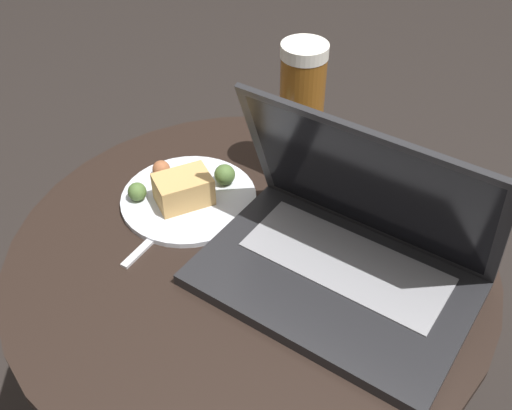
% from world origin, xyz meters
% --- Properties ---
extents(table, '(0.72, 0.72, 0.55)m').
position_xyz_m(table, '(0.00, 0.00, 0.39)').
color(table, '#9E9EA3').
rests_on(table, ground_plane).
extents(napkin, '(0.17, 0.14, 0.00)m').
position_xyz_m(napkin, '(-0.13, 0.00, 0.55)').
color(napkin, '#B7332D').
rests_on(napkin, table).
extents(laptop, '(0.42, 0.32, 0.25)m').
position_xyz_m(laptop, '(0.13, 0.06, 0.60)').
color(laptop, '#232326').
rests_on(laptop, table).
extents(beer_glass, '(0.07, 0.07, 0.24)m').
position_xyz_m(beer_glass, '(-0.08, 0.18, 0.67)').
color(beer_glass, brown).
rests_on(beer_glass, table).
extents(snack_plate, '(0.22, 0.22, 0.06)m').
position_xyz_m(snack_plate, '(-0.15, -0.00, 0.57)').
color(snack_plate, silver).
rests_on(snack_plate, table).
extents(fork, '(0.07, 0.19, 0.00)m').
position_xyz_m(fork, '(-0.13, -0.06, 0.55)').
color(fork, silver).
rests_on(fork, table).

